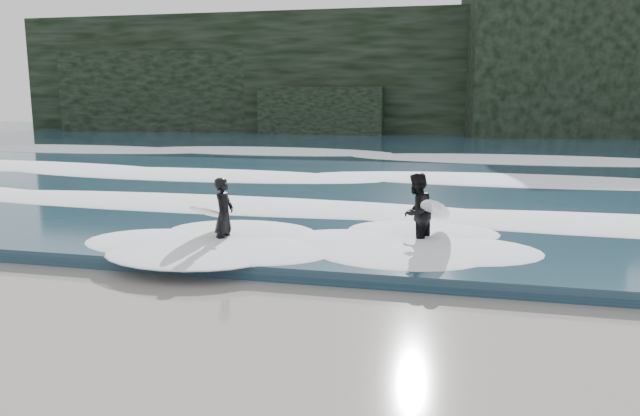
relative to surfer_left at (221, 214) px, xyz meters
The scene contains 8 objects.
ground 5.39m from the surfer_left, 71.00° to the right, with size 120.00×120.00×0.00m, color olive.
sea 24.04m from the surfer_left, 85.87° to the left, with size 90.00×52.00×0.30m, color #1D3849.
headland 41.22m from the surfer_left, 87.58° to the left, with size 70.00×9.00×10.00m, color black.
foam_near 4.35m from the surfer_left, 66.43° to the left, with size 60.00×3.20×0.20m, color white.
foam_mid 11.11m from the surfer_left, 81.03° to the left, with size 60.00×4.00×0.24m, color white.
foam_far 20.05m from the surfer_left, 85.04° to the left, with size 60.00×4.80×0.30m, color white.
surfer_left is the anchor object (origin of this frame).
surfer_right 4.41m from the surfer_left, 12.49° to the left, with size 1.25×2.16×1.79m.
Camera 1 is at (3.61, -7.76, 3.52)m, focal length 35.00 mm.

